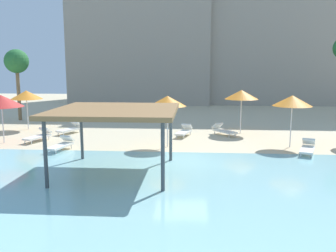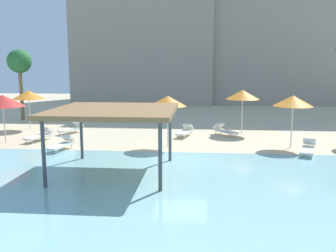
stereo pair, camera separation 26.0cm
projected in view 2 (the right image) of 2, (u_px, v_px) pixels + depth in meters
ground_plane at (181, 161)px, 16.95m from camera, size 80.00×80.00×0.00m
lagoon_water at (172, 201)px, 11.79m from camera, size 44.00×13.50×0.04m
shade_pavilion at (114, 112)px, 14.56m from camera, size 4.87×4.87×2.68m
beach_umbrella_orange_1 at (293, 101)px, 19.32m from camera, size 2.09×2.09×2.82m
beach_umbrella_orange_3 at (28, 95)px, 25.12m from camera, size 2.16×2.16×2.71m
beach_umbrella_orange_4 at (243, 95)px, 23.41m from camera, size 2.16×2.16×2.84m
beach_umbrella_orange_5 at (168, 101)px, 19.44m from camera, size 2.02×2.02×2.79m
beach_umbrella_red_7 at (3, 101)px, 20.64m from camera, size 2.45×2.45×2.75m
lounge_chair_0 at (62, 144)px, 19.00m from camera, size 0.98×1.98×0.74m
lounge_chair_1 at (40, 135)px, 21.44m from camera, size 1.16×1.99×0.74m
lounge_chair_2 at (72, 128)px, 23.87m from camera, size 1.34×1.97×0.74m
lounge_chair_3 at (224, 130)px, 23.15m from camera, size 1.57×1.90×0.74m
lounge_chair_4 at (185, 131)px, 22.83m from camera, size 1.08×1.99×0.74m
lounge_chair_5 at (308, 148)px, 18.06m from camera, size 1.23×1.99×0.74m
palm_tree_1 at (19, 63)px, 29.15m from camera, size 1.90×1.90×5.70m
hotel_block_0 at (147, 27)px, 44.75m from camera, size 16.03×11.47×18.27m
hotel_block_1 at (293, 13)px, 42.93m from camera, size 21.46×9.53×21.10m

